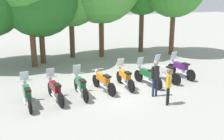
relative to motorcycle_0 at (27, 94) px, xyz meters
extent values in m
plane|color=#9E9B93|center=(4.23, 0.53, -0.52)|extent=(80.00, 80.00, 0.00)
cylinder|color=black|center=(-0.03, 0.73, -0.20)|extent=(0.13, 0.64, 0.64)
cylinder|color=black|center=(0.04, -0.82, -0.20)|extent=(0.13, 0.64, 0.64)
cube|color=silver|center=(-0.03, 0.73, 0.14)|extent=(0.14, 0.37, 0.04)
cube|color=#1E6033|center=(0.00, 0.01, 0.15)|extent=(0.30, 0.96, 0.30)
cube|color=silver|center=(0.00, -0.04, -0.12)|extent=(0.24, 0.41, 0.24)
cube|color=black|center=(0.02, -0.39, 0.34)|extent=(0.26, 0.45, 0.08)
cylinder|color=silver|center=(-0.03, 0.64, 0.12)|extent=(0.06, 0.23, 0.64)
cylinder|color=silver|center=(-0.02, 0.55, 0.45)|extent=(0.62, 0.06, 0.04)
sphere|color=silver|center=(-0.03, 0.68, 0.33)|extent=(0.17, 0.17, 0.16)
cylinder|color=silver|center=(-0.14, -0.35, -0.18)|extent=(0.10, 0.70, 0.07)
cube|color=silver|center=(-0.03, 0.61, 0.65)|extent=(0.37, 0.15, 0.39)
cylinder|color=black|center=(1.11, 0.87, -0.20)|extent=(0.18, 0.65, 0.64)
cylinder|color=black|center=(1.31, -0.66, -0.20)|extent=(0.18, 0.65, 0.64)
cube|color=silver|center=(1.11, 0.87, 0.14)|extent=(0.17, 0.37, 0.04)
cube|color=maroon|center=(1.20, 0.16, 0.15)|extent=(0.38, 0.98, 0.30)
cube|color=silver|center=(1.21, 0.11, -0.12)|extent=(0.27, 0.42, 0.24)
cube|color=black|center=(1.26, -0.24, 0.34)|extent=(0.29, 0.47, 0.08)
cylinder|color=silver|center=(1.12, 0.79, 0.12)|extent=(0.08, 0.23, 0.64)
cylinder|color=silver|center=(1.13, 0.70, 0.45)|extent=(0.62, 0.12, 0.04)
sphere|color=silver|center=(1.12, 0.83, 0.33)|extent=(0.18, 0.18, 0.16)
cylinder|color=silver|center=(1.09, -0.21, -0.18)|extent=(0.16, 0.70, 0.07)
cube|color=silver|center=(1.13, 0.76, 0.65)|extent=(0.37, 0.18, 0.39)
cylinder|color=black|center=(2.40, 1.07, -0.20)|extent=(0.11, 0.64, 0.64)
cylinder|color=black|center=(2.43, -0.48, -0.20)|extent=(0.11, 0.64, 0.64)
cube|color=silver|center=(2.40, 1.07, 0.14)|extent=(0.13, 0.36, 0.04)
cube|color=#1E6033|center=(2.42, 0.35, 0.15)|extent=(0.28, 0.96, 0.30)
cube|color=silver|center=(2.42, 0.30, -0.12)|extent=(0.23, 0.40, 0.24)
cube|color=black|center=(2.42, -0.05, 0.34)|extent=(0.25, 0.44, 0.08)
cylinder|color=silver|center=(2.40, 0.98, 0.12)|extent=(0.05, 0.23, 0.64)
cylinder|color=silver|center=(2.41, 0.89, 0.45)|extent=(0.62, 0.05, 0.04)
sphere|color=silver|center=(2.40, 1.02, 0.33)|extent=(0.16, 0.16, 0.16)
cylinder|color=silver|center=(2.26, 0.00, -0.18)|extent=(0.08, 0.70, 0.07)
cube|color=silver|center=(2.40, 0.95, 0.65)|extent=(0.36, 0.14, 0.39)
cylinder|color=black|center=(3.48, 1.35, -0.20)|extent=(0.22, 0.65, 0.64)
cylinder|color=black|center=(3.77, -0.17, -0.20)|extent=(0.22, 0.65, 0.64)
cube|color=silver|center=(3.48, 1.35, 0.14)|extent=(0.18, 0.38, 0.04)
cube|color=orange|center=(3.61, 0.64, 0.15)|extent=(0.43, 0.98, 0.30)
cube|color=silver|center=(3.62, 0.59, -0.12)|extent=(0.29, 0.43, 0.24)
cube|color=black|center=(3.69, 0.25, 0.34)|extent=(0.32, 0.48, 0.08)
cylinder|color=silver|center=(3.50, 1.26, 0.12)|extent=(0.09, 0.23, 0.64)
cylinder|color=silver|center=(3.52, 1.18, 0.45)|extent=(0.62, 0.15, 0.04)
sphere|color=silver|center=(3.49, 1.30, 0.33)|extent=(0.19, 0.19, 0.16)
cylinder|color=silver|center=(3.52, 0.27, -0.18)|extent=(0.20, 0.70, 0.07)
cylinder|color=black|center=(4.83, 1.52, -0.20)|extent=(0.10, 0.64, 0.64)
cylinder|color=black|center=(4.83, -0.03, -0.20)|extent=(0.10, 0.64, 0.64)
cube|color=silver|center=(4.83, 1.52, 0.14)|extent=(0.12, 0.36, 0.04)
cube|color=orange|center=(4.83, 0.80, 0.15)|extent=(0.27, 0.95, 0.30)
cube|color=silver|center=(4.83, 0.75, -0.12)|extent=(0.22, 0.40, 0.24)
cube|color=black|center=(4.83, 0.40, 0.34)|extent=(0.24, 0.44, 0.08)
cylinder|color=silver|center=(4.83, 1.43, 0.12)|extent=(0.05, 0.23, 0.64)
cylinder|color=silver|center=(4.83, 1.34, 0.45)|extent=(0.62, 0.04, 0.04)
sphere|color=silver|center=(4.83, 1.47, 0.33)|extent=(0.16, 0.16, 0.16)
cylinder|color=silver|center=(4.67, 0.45, -0.18)|extent=(0.07, 0.70, 0.07)
cube|color=silver|center=(4.83, 1.40, 0.65)|extent=(0.36, 0.13, 0.39)
cylinder|color=black|center=(5.88, 1.37, -0.20)|extent=(0.23, 0.65, 0.64)
cylinder|color=black|center=(6.19, -0.14, -0.20)|extent=(0.23, 0.65, 0.64)
cube|color=silver|center=(5.88, 1.37, 0.14)|extent=(0.19, 0.38, 0.04)
cube|color=#1E6033|center=(6.03, 0.66, 0.15)|extent=(0.44, 0.98, 0.30)
cube|color=silver|center=(6.04, 0.62, -0.12)|extent=(0.30, 0.44, 0.24)
cube|color=black|center=(6.11, 0.27, 0.34)|extent=(0.32, 0.48, 0.08)
cylinder|color=silver|center=(5.90, 1.29, 0.12)|extent=(0.09, 0.23, 0.64)
cylinder|color=silver|center=(5.92, 1.20, 0.45)|extent=(0.61, 0.16, 0.04)
sphere|color=silver|center=(5.89, 1.33, 0.33)|extent=(0.19, 0.19, 0.16)
cylinder|color=silver|center=(5.94, 0.29, -0.18)|extent=(0.21, 0.70, 0.07)
cube|color=silver|center=(5.91, 1.26, 0.65)|extent=(0.38, 0.20, 0.39)
cylinder|color=black|center=(7.05, 1.65, -0.20)|extent=(0.25, 0.64, 0.64)
cylinder|color=black|center=(7.43, 0.15, -0.20)|extent=(0.25, 0.64, 0.64)
cube|color=silver|center=(7.05, 1.65, 0.14)|extent=(0.20, 0.38, 0.04)
cube|color=silver|center=(7.23, 0.95, 0.15)|extent=(0.49, 0.98, 0.30)
cube|color=silver|center=(7.24, 0.90, -0.12)|extent=(0.31, 0.44, 0.24)
cube|color=black|center=(7.33, 0.56, 0.34)|extent=(0.34, 0.49, 0.08)
cylinder|color=silver|center=(7.07, 1.56, 0.12)|extent=(0.10, 0.23, 0.64)
cylinder|color=silver|center=(7.10, 1.48, 0.45)|extent=(0.61, 0.19, 0.04)
sphere|color=silver|center=(7.06, 1.60, 0.33)|extent=(0.19, 0.19, 0.16)
cylinder|color=silver|center=(7.16, 0.57, -0.18)|extent=(0.24, 0.70, 0.07)
cube|color=silver|center=(7.08, 1.54, 0.65)|extent=(0.38, 0.22, 0.39)
cylinder|color=black|center=(8.33, 1.99, -0.20)|extent=(0.20, 0.65, 0.64)
cylinder|color=black|center=(8.57, 0.46, -0.20)|extent=(0.20, 0.65, 0.64)
cube|color=silver|center=(8.33, 1.99, 0.14)|extent=(0.17, 0.37, 0.04)
cube|color=#59196B|center=(8.44, 1.27, 0.15)|extent=(0.40, 0.98, 0.30)
cube|color=silver|center=(8.45, 1.22, -0.12)|extent=(0.28, 0.43, 0.24)
cube|color=black|center=(8.50, 0.88, 0.34)|extent=(0.30, 0.47, 0.08)
cylinder|color=silver|center=(8.34, 1.90, 0.12)|extent=(0.08, 0.23, 0.64)
cylinder|color=silver|center=(8.36, 1.81, 0.45)|extent=(0.62, 0.13, 0.04)
sphere|color=silver|center=(8.34, 1.94, 0.33)|extent=(0.18, 0.18, 0.16)
cylinder|color=silver|center=(8.34, 0.90, -0.18)|extent=(0.18, 0.70, 0.07)
cube|color=silver|center=(8.35, 1.87, 0.65)|extent=(0.38, 0.19, 0.39)
cylinder|color=#232D4C|center=(5.71, -0.89, -0.10)|extent=(0.11, 0.11, 0.82)
cylinder|color=#232D4C|center=(5.54, -0.90, -0.10)|extent=(0.11, 0.11, 0.82)
cube|color=#262628|center=(5.63, -0.89, 0.62)|extent=(0.23, 0.21, 0.62)
cylinder|color=#262628|center=(5.79, -0.89, 0.63)|extent=(0.08, 0.08, 0.59)
cylinder|color=#262628|center=(5.47, -0.90, 0.63)|extent=(0.08, 0.08, 0.59)
sphere|color=#A87A5B|center=(5.63, -0.89, 1.07)|extent=(0.23, 0.23, 0.22)
cylinder|color=black|center=(5.62, -2.02, -0.13)|extent=(0.16, 0.16, 0.78)
cylinder|color=black|center=(5.74, -1.89, -0.13)|extent=(0.16, 0.16, 0.78)
cube|color=gold|center=(5.68, -1.96, 0.56)|extent=(0.30, 0.30, 0.59)
cylinder|color=gold|center=(5.57, -2.08, 0.57)|extent=(0.11, 0.11, 0.56)
cylinder|color=gold|center=(5.79, -1.84, 0.57)|extent=(0.11, 0.11, 0.56)
sphere|color=brown|center=(5.68, -1.96, 0.99)|extent=(0.30, 0.30, 0.21)
cylinder|color=brown|center=(0.94, 6.52, 1.46)|extent=(0.36, 0.36, 3.95)
cylinder|color=brown|center=(1.58, 7.22, 0.77)|extent=(0.36, 0.36, 2.57)
cylinder|color=brown|center=(3.81, 8.16, 0.94)|extent=(0.36, 0.36, 2.92)
cylinder|color=brown|center=(5.89, 7.70, 1.12)|extent=(0.36, 0.36, 3.27)
cylinder|color=brown|center=(9.34, 8.20, 1.18)|extent=(0.36, 0.36, 3.39)
cylinder|color=brown|center=(11.10, 6.53, 1.22)|extent=(0.36, 0.36, 3.48)
camera|label=1|loc=(-0.55, -11.81, 4.28)|focal=45.46mm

